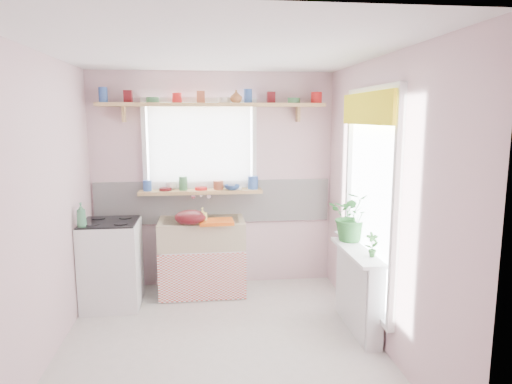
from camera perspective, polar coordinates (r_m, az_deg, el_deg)
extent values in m
plane|color=beige|center=(4.22, -4.43, -18.77)|extent=(3.20, 3.20, 0.00)
plane|color=white|center=(3.75, -4.93, 17.19)|extent=(3.20, 3.20, 0.00)
plane|color=beige|center=(5.37, -5.31, 1.45)|extent=(2.80, 0.00, 2.80)
plane|color=beige|center=(2.25, -3.10, -9.82)|extent=(2.80, 0.00, 2.80)
plane|color=beige|center=(4.00, -25.17, -2.16)|extent=(0.00, 3.20, 3.20)
plane|color=beige|center=(4.09, 15.36, -1.36)|extent=(0.00, 3.20, 3.20)
cube|color=white|center=(5.39, -5.27, -1.21)|extent=(2.74, 0.03, 0.50)
cube|color=pink|center=(5.43, -5.24, -3.29)|extent=(2.74, 0.02, 0.12)
cube|color=white|center=(5.32, -7.00, 5.68)|extent=(1.20, 0.01, 1.00)
cube|color=white|center=(5.26, -7.00, 5.63)|extent=(1.15, 0.02, 0.95)
cube|color=white|center=(4.27, 14.29, -0.86)|extent=(0.01, 1.10, 1.90)
cube|color=yellow|center=(4.17, 13.64, 10.12)|extent=(0.03, 1.20, 0.28)
cube|color=white|center=(5.30, -6.71, -9.53)|extent=(0.85, 0.55, 0.55)
cube|color=#D64D3F|center=(5.04, -6.70, -10.56)|extent=(0.95, 0.02, 0.53)
cube|color=#C4B090|center=(5.18, -6.80, -5.08)|extent=(0.95, 0.55, 0.30)
cylinder|color=silver|center=(5.34, -6.88, -0.25)|extent=(0.03, 0.22, 0.03)
cube|color=white|center=(5.10, -17.59, -8.61)|extent=(0.58, 0.58, 0.90)
cube|color=black|center=(4.98, -17.85, -3.63)|extent=(0.56, 0.56, 0.02)
cylinder|color=black|center=(4.88, -19.79, -3.83)|extent=(0.14, 0.14, 0.01)
cylinder|color=black|center=(4.82, -16.54, -3.81)|extent=(0.14, 0.14, 0.01)
cylinder|color=black|center=(5.14, -19.10, -3.12)|extent=(0.14, 0.14, 0.01)
cylinder|color=black|center=(5.09, -16.01, -3.10)|extent=(0.14, 0.14, 0.01)
cube|color=white|center=(4.47, 12.67, -12.00)|extent=(0.15, 0.90, 0.75)
cube|color=white|center=(4.34, 12.47, -7.29)|extent=(0.22, 0.95, 0.03)
cube|color=tan|center=(5.27, -6.89, 0.05)|extent=(1.40, 0.22, 0.04)
cube|color=tan|center=(5.19, -5.42, 10.80)|extent=(2.52, 0.24, 0.04)
cylinder|color=#3359A5|center=(5.30, -18.56, 11.20)|extent=(0.11, 0.11, 0.12)
cylinder|color=#590F14|center=(5.25, -15.70, 11.36)|extent=(0.11, 0.11, 0.12)
cylinder|color=#3F7F4C|center=(5.22, -12.79, 11.16)|extent=(0.11, 0.11, 0.06)
cylinder|color=red|center=(5.20, -9.86, 11.59)|extent=(0.11, 0.11, 0.12)
cylinder|color=#A55133|center=(5.19, -6.91, 11.66)|extent=(0.11, 0.11, 0.12)
cylinder|color=silver|center=(5.20, -3.96, 11.37)|extent=(0.11, 0.11, 0.06)
cylinder|color=#3359A5|center=(5.22, -1.02, 11.71)|extent=(0.11, 0.11, 0.12)
cylinder|color=#590F14|center=(5.25, 1.89, 11.70)|extent=(0.11, 0.11, 0.12)
cylinder|color=#3F7F4C|center=(5.29, 4.75, 11.33)|extent=(0.11, 0.11, 0.06)
cylinder|color=red|center=(5.35, 7.56, 11.58)|extent=(0.11, 0.11, 0.12)
cylinder|color=#3359A5|center=(5.29, -13.64, 0.78)|extent=(0.11, 0.11, 0.12)
cylinder|color=#590F14|center=(5.27, -11.41, 0.82)|extent=(0.11, 0.11, 0.12)
cylinder|color=#3F7F4C|center=(5.26, -9.15, 0.54)|extent=(0.11, 0.11, 0.06)
cylinder|color=red|center=(5.25, -6.91, 0.91)|extent=(0.11, 0.11, 0.12)
cylinder|color=#A55133|center=(5.26, -4.66, 0.95)|extent=(0.11, 0.11, 0.12)
cylinder|color=silver|center=(5.27, -2.41, 0.67)|extent=(0.11, 0.11, 0.06)
cylinder|color=#3359A5|center=(5.29, -0.17, 1.04)|extent=(0.11, 0.11, 0.12)
cube|color=orange|center=(4.95, -4.99, -3.73)|extent=(0.38, 0.29, 0.04)
ellipsoid|color=#500D13|center=(4.93, -8.20, -3.14)|extent=(0.39, 0.39, 0.15)
imported|color=#2B6C2D|center=(4.58, 11.99, -2.94)|extent=(0.56, 0.53, 0.50)
imported|color=white|center=(4.69, 11.67, -5.39)|extent=(0.36, 0.36, 0.07)
imported|color=#326F2C|center=(4.13, 14.31, -6.40)|extent=(0.13, 0.09, 0.22)
imported|color=#EADA68|center=(4.93, -6.69, -2.97)|extent=(0.10, 0.10, 0.18)
imported|color=white|center=(5.33, -10.53, 0.78)|extent=(0.14, 0.14, 0.09)
imported|color=#2D5193|center=(5.24, -3.01, 0.59)|extent=(0.20, 0.20, 0.06)
imported|color=#9B5E2F|center=(5.15, -2.50, 11.85)|extent=(0.16, 0.16, 0.14)
imported|color=#3E7D54|center=(4.79, -21.01, -2.69)|extent=(0.10, 0.10, 0.24)
sphere|color=orange|center=(4.67, 11.69, -4.71)|extent=(0.08, 0.08, 0.08)
sphere|color=orange|center=(4.72, 12.27, -4.59)|extent=(0.08, 0.08, 0.08)
sphere|color=orange|center=(4.68, 11.03, -4.68)|extent=(0.08, 0.08, 0.08)
cylinder|color=gold|center=(4.63, 12.13, -4.73)|extent=(0.18, 0.04, 0.10)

